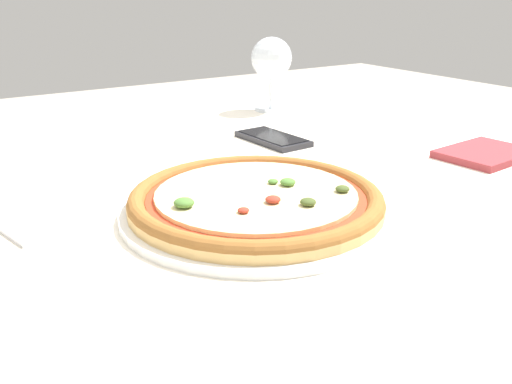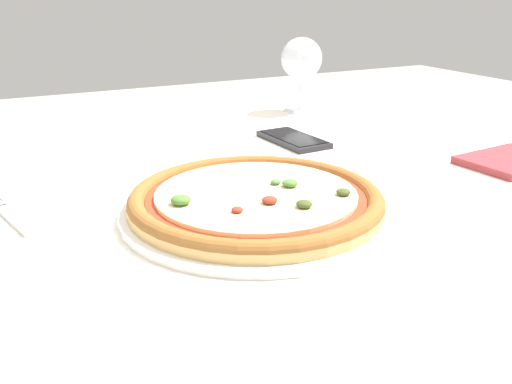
% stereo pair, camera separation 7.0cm
% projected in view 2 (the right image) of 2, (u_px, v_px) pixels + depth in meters
% --- Properties ---
extents(dining_table, '(1.34, 1.03, 0.74)m').
position_uv_depth(dining_table, '(237.00, 238.00, 0.84)').
color(dining_table, '#997047').
rests_on(dining_table, ground_plane).
extents(pizza_plate, '(0.34, 0.34, 0.04)m').
position_uv_depth(pizza_plate, '(256.00, 202.00, 0.70)').
color(pizza_plate, white).
rests_on(pizza_plate, dining_table).
extents(fork, '(0.06, 0.17, 0.00)m').
position_uv_depth(fork, '(6.00, 212.00, 0.71)').
color(fork, silver).
rests_on(fork, dining_table).
extents(wine_glass_far_left, '(0.09, 0.09, 0.16)m').
position_uv_depth(wine_glass_far_left, '(301.00, 60.00, 1.24)').
color(wine_glass_far_left, silver).
rests_on(wine_glass_far_left, dining_table).
extents(cell_phone, '(0.08, 0.15, 0.01)m').
position_uv_depth(cell_phone, '(293.00, 139.00, 1.03)').
color(cell_phone, '#232328').
rests_on(cell_phone, dining_table).
extents(napkin_folded, '(0.16, 0.12, 0.01)m').
position_uv_depth(napkin_folded, '(511.00, 161.00, 0.90)').
color(napkin_folded, '#933338').
rests_on(napkin_folded, dining_table).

